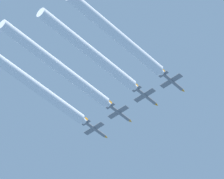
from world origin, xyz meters
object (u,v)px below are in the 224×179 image
object	(u,v)px
jet_far_left	(96,129)
jet_inner_left	(120,113)
jet_center	(146,96)
jet_inner_right	(173,82)

from	to	relation	value
jet_far_left	jet_inner_left	xyz separation A→B (m)	(12.58, -0.33, 0.35)
jet_center	jet_inner_right	xyz separation A→B (m)	(11.92, 0.55, -0.31)
jet_far_left	jet_inner_right	size ratio (longest dim) A/B	1.00
jet_inner_right	jet_inner_left	bearing A→B (deg)	-179.00
jet_center	jet_inner_right	bearing A→B (deg)	2.63
jet_far_left	jet_center	bearing A→B (deg)	-0.99
jet_far_left	jet_inner_left	world-z (taller)	jet_inner_left
jet_center	jet_inner_right	size ratio (longest dim) A/B	1.00
jet_far_left	jet_inner_right	distance (m)	37.41
jet_center	jet_far_left	bearing A→B (deg)	179.01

